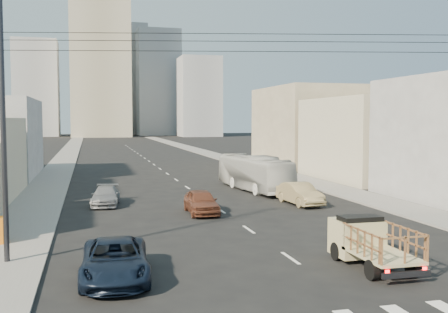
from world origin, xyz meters
name	(u,v)px	position (x,y,z in m)	size (l,w,h in m)	color
ground	(310,271)	(0.00, 0.00, 0.00)	(420.00, 420.00, 0.00)	black
sidewalk_left	(67,156)	(-11.75, 70.00, 0.06)	(3.50, 180.00, 0.12)	slate
sidewalk_right	(208,153)	(11.75, 70.00, 0.06)	(3.50, 180.00, 0.12)	slate
lane_dashes	(151,163)	(0.00, 53.00, 0.01)	(0.15, 104.00, 0.01)	silver
flatbed_pickup	(371,240)	(2.59, -0.02, 1.09)	(1.95, 4.41, 1.90)	tan
navy_pickup	(115,260)	(-7.35, 0.81, 0.72)	(2.40, 5.21, 1.45)	black
city_bus	(254,173)	(5.05, 22.80, 1.46)	(2.45, 10.47, 2.92)	beige
sedan_brown	(201,202)	(-1.47, 13.30, 0.75)	(1.77, 4.41, 1.50)	brown
sedan_tan	(300,194)	(5.87, 15.05, 0.75)	(1.59, 4.57, 1.51)	#978458
sedan_grey	(106,196)	(-7.16, 18.08, 0.64)	(1.79, 4.41, 1.28)	slate
streetlamp_left	(5,105)	(-11.39, 4.00, 6.44)	(2.36, 0.25, 12.00)	#2D2D33
overhead_wires	(297,42)	(0.00, 1.50, 8.97)	(23.01, 5.02, 0.72)	black
bldg_right_mid	(377,139)	(19.50, 28.00, 4.00)	(11.00, 14.00, 8.00)	beige
bldg_right_far	(315,127)	(20.00, 44.00, 5.00)	(12.00, 16.00, 10.00)	gray
high_rise_tower	(100,50)	(-4.00, 170.00, 30.00)	(20.00, 20.00, 60.00)	tan
midrise_ne	(158,83)	(18.00, 185.00, 20.00)	(16.00, 16.00, 40.00)	#95979D
midrise_nw	(37,89)	(-26.00, 180.00, 17.00)	(15.00, 15.00, 34.00)	#95979D
midrise_back	(124,80)	(6.00, 200.00, 22.00)	(18.00, 18.00, 44.00)	gray
midrise_east	(199,97)	(30.00, 165.00, 14.00)	(14.00, 14.00, 28.00)	#95979D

